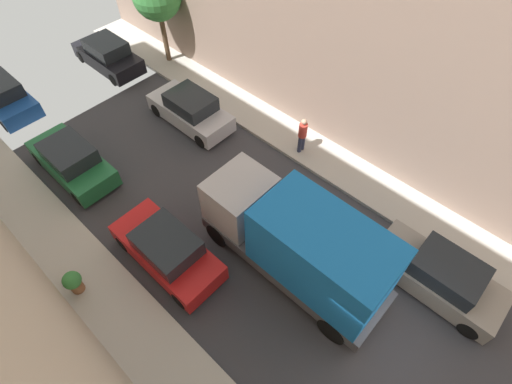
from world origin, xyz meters
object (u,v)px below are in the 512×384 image
parked_car_right_1 (191,110)px  potted_plant_0 (73,282)px  parked_car_left_1 (167,250)px  pedestrian (302,134)px  parked_car_right_0 (439,276)px  parked_car_right_2 (108,55)px  parked_car_left_3 (3,96)px  delivery_truck (300,244)px  parked_car_left_2 (72,161)px

parked_car_right_1 → potted_plant_0: size_ratio=4.41×
parked_car_left_1 → pedestrian: (7.31, -0.02, 0.35)m
parked_car_right_0 → potted_plant_0: (-8.20, 8.57, -0.03)m
parked_car_right_0 → parked_car_right_2: bearing=90.0°
parked_car_left_3 → parked_car_right_0: same height
parked_car_right_2 → delivery_truck: 15.36m
potted_plant_0 → parked_car_right_2: bearing=51.4°
delivery_truck → potted_plant_0: bearing=138.8°
parked_car_left_3 → parked_car_right_0: size_ratio=1.00×
parked_car_left_1 → parked_car_left_2: (0.00, 6.13, 0.00)m
parked_car_left_2 → parked_car_right_2: size_ratio=1.00×
parked_car_left_1 → parked_car_right_2: (5.40, 11.60, 0.00)m
parked_car_left_3 → potted_plant_0: 11.33m
parked_car_left_3 → parked_car_right_2: same height
parked_car_left_3 → parked_car_right_1: 9.12m
parked_car_left_1 → parked_car_right_0: size_ratio=1.00×
delivery_truck → pedestrian: 5.81m
parked_car_right_1 → potted_plant_0: bearing=-156.1°
potted_plant_0 → delivery_truck: bearing=-41.2°
pedestrian → parked_car_right_0: bearing=-104.8°
parked_car_right_2 → potted_plant_0: parked_car_right_2 is taller
parked_car_left_2 → parked_car_right_0: bearing=-68.0°
parked_car_right_1 → parked_car_left_2: bearing=167.9°
parked_car_left_2 → parked_car_right_1: 5.52m
parked_car_left_3 → pedestrian: pedestrian is taller
parked_car_right_0 → pedestrian: bearing=75.2°
parked_car_right_0 → delivery_truck: 4.75m
pedestrian → potted_plant_0: pedestrian is taller
parked_car_right_1 → pedestrian: size_ratio=2.44×
parked_car_left_1 → pedestrian: bearing=-0.2°
parked_car_right_0 → parked_car_right_1: same height
parked_car_right_2 → delivery_truck: delivery_truck is taller
pedestrian → parked_car_right_1: bearing=110.9°
parked_car_right_0 → parked_car_right_1: size_ratio=1.00×
parked_car_left_2 → parked_car_right_0: size_ratio=1.00×
parked_car_right_0 → pedestrian: (1.91, 7.22, 0.35)m
parked_car_right_1 → pedestrian: pedestrian is taller
delivery_truck → parked_car_left_3: bearing=99.7°
parked_car_left_2 → delivery_truck: size_ratio=0.64×
parked_car_right_1 → delivery_truck: bearing=-107.7°
parked_car_left_2 → potted_plant_0: size_ratio=4.41×
parked_car_left_3 → parked_car_right_1: same height
parked_car_right_0 → delivery_truck: bearing=125.7°
parked_car_right_1 → parked_car_right_2: size_ratio=1.00×
parked_car_left_3 → delivery_truck: bearing=-80.3°
pedestrian → potted_plant_0: bearing=172.4°
parked_car_left_2 → pedestrian: size_ratio=2.44×
parked_car_left_2 → parked_car_left_1: bearing=-90.0°
parked_car_left_3 → delivery_truck: 16.06m
parked_car_left_1 → parked_car_left_3: bearing=90.0°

